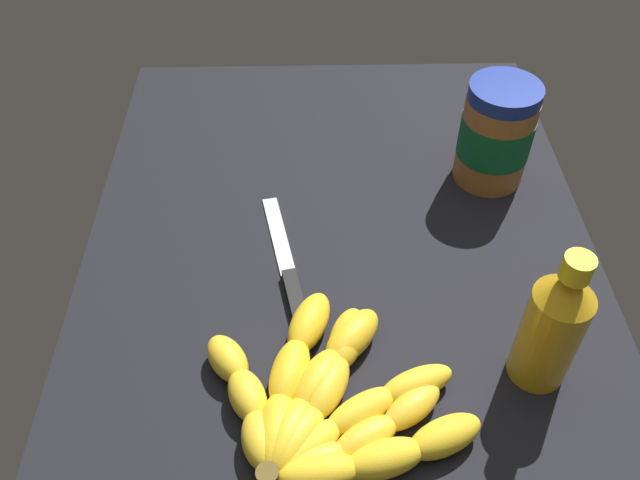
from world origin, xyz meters
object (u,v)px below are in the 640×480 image
(banana_bunch, at_px, (325,402))
(honey_bottle, at_px, (553,325))
(peanut_butter_jar, at_px, (496,134))
(butter_knife, at_px, (287,266))

(banana_bunch, bearing_deg, honey_bottle, -78.87)
(banana_bunch, distance_m, peanut_butter_jar, 0.41)
(peanut_butter_jar, xyz_separation_m, honey_bottle, (-0.30, 0.01, 0.01))
(peanut_butter_jar, distance_m, honey_bottle, 0.30)
(banana_bunch, height_order, peanut_butter_jar, peanut_butter_jar)
(peanut_butter_jar, bearing_deg, butter_knife, 121.17)
(peanut_butter_jar, height_order, honey_bottle, honey_bottle)
(banana_bunch, relative_size, butter_knife, 1.36)
(banana_bunch, height_order, honey_bottle, honey_bottle)
(peanut_butter_jar, xyz_separation_m, butter_knife, (-0.16, 0.26, -0.06))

